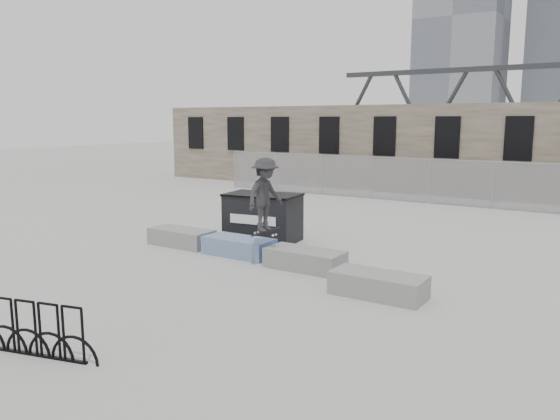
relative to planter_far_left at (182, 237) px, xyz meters
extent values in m
plane|color=#ABACA7|center=(3.56, -0.25, -0.27)|extent=(120.00, 120.00, 0.00)
cube|color=#64594A|center=(3.56, 16.00, 1.98)|extent=(36.00, 2.50, 4.50)
cube|color=black|center=(-12.44, 14.73, 2.63)|extent=(1.20, 0.12, 2.00)
cube|color=black|center=(-9.24, 14.73, 2.63)|extent=(1.20, 0.12, 2.00)
cube|color=black|center=(-6.04, 14.73, 2.63)|extent=(1.20, 0.12, 2.00)
cube|color=black|center=(-2.84, 14.73, 2.63)|extent=(1.20, 0.12, 2.00)
cube|color=black|center=(0.36, 14.73, 2.63)|extent=(1.20, 0.12, 2.00)
cube|color=black|center=(3.56, 14.73, 2.63)|extent=(1.20, 0.12, 2.00)
cube|color=black|center=(6.76, 14.73, 2.63)|extent=(1.20, 0.12, 2.00)
cylinder|color=gray|center=(-7.44, 12.25, 0.73)|extent=(0.06, 0.06, 2.00)
cylinder|color=gray|center=(-4.69, 12.25, 0.73)|extent=(0.06, 0.06, 2.00)
cylinder|color=gray|center=(-1.94, 12.25, 0.73)|extent=(0.06, 0.06, 2.00)
cylinder|color=gray|center=(0.81, 12.25, 0.73)|extent=(0.06, 0.06, 2.00)
cylinder|color=gray|center=(3.56, 12.25, 0.73)|extent=(0.06, 0.06, 2.00)
cylinder|color=gray|center=(6.31, 12.25, 0.73)|extent=(0.06, 0.06, 2.00)
cube|color=#99999E|center=(3.56, 12.25, 0.73)|extent=(22.00, 0.02, 2.00)
cylinder|color=gray|center=(3.56, 12.25, 1.73)|extent=(22.00, 0.04, 0.04)
cube|color=gray|center=(0.00, 0.00, -0.02)|extent=(2.00, 0.90, 0.50)
cube|color=#2D471E|center=(0.00, 0.00, 0.17)|extent=(1.76, 0.66, 0.10)
cube|color=#3960AD|center=(2.18, -0.03, -0.02)|extent=(2.00, 0.90, 0.50)
cube|color=#2D471E|center=(2.18, -0.03, 0.17)|extent=(1.76, 0.66, 0.10)
cube|color=gray|center=(4.44, -0.26, -0.02)|extent=(2.00, 0.90, 0.50)
cube|color=#2D471E|center=(4.44, -0.26, 0.17)|extent=(1.76, 0.66, 0.10)
cube|color=gray|center=(6.85, -1.26, -0.02)|extent=(2.00, 0.90, 0.50)
cube|color=#2D471E|center=(6.85, -1.26, 0.17)|extent=(1.76, 0.66, 0.10)
cube|color=black|center=(1.67, 1.89, 0.44)|extent=(2.35, 1.60, 1.43)
cube|color=black|center=(1.67, 1.89, 1.18)|extent=(2.41, 1.66, 0.07)
cube|color=white|center=(1.76, 1.21, 0.50)|extent=(1.53, 0.23, 0.27)
cube|color=black|center=(2.86, -7.20, -0.25)|extent=(3.06, 0.85, 0.04)
torus|color=black|center=(2.86, -7.20, 0.18)|extent=(0.87, 0.27, 0.89)
torus|color=black|center=(3.30, -7.08, 0.18)|extent=(0.87, 0.27, 0.89)
torus|color=black|center=(3.73, -6.97, 0.18)|extent=(0.87, 0.27, 0.89)
torus|color=black|center=(4.17, -6.86, 0.18)|extent=(0.87, 0.27, 0.89)
cube|color=slate|center=(-16.44, 89.75, 20.73)|extent=(14.00, 12.00, 42.00)
cube|color=gray|center=(-16.44, 54.75, 1.73)|extent=(2.00, 3.00, 4.00)
imported|color=#28272A|center=(3.41, -0.51, 1.58)|extent=(0.83, 1.28, 1.87)
cube|color=black|center=(3.41, -0.51, 0.62)|extent=(0.78, 0.30, 0.31)
cylinder|color=beige|center=(3.13, -0.58, 0.57)|extent=(0.06, 0.03, 0.06)
cylinder|color=beige|center=(3.13, -0.44, 0.57)|extent=(0.06, 0.03, 0.06)
cylinder|color=beige|center=(3.69, -0.58, 0.57)|extent=(0.06, 0.03, 0.06)
cylinder|color=beige|center=(3.69, -0.44, 0.57)|extent=(0.06, 0.03, 0.06)
camera|label=1|loc=(11.20, -11.81, 3.46)|focal=35.00mm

